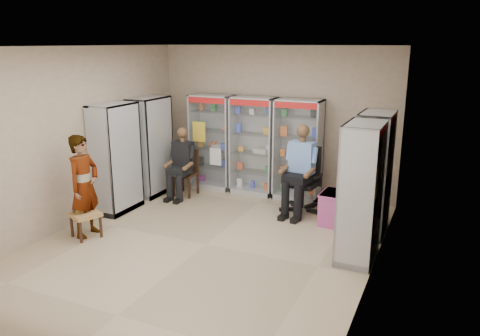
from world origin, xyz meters
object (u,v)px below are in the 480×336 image
at_px(cabinet_left_near, 116,158).
at_px(cabinet_back_right, 298,150).
at_px(office_chair, 302,180).
at_px(cabinet_back_left, 212,142).
at_px(cabinet_right_far, 373,174).
at_px(cabinet_right_near, 361,193).
at_px(pink_trunk, 339,209).
at_px(wooden_chair, 185,173).
at_px(seated_shopkeeper, 302,172).
at_px(cabinet_left_far, 151,147).
at_px(cabinet_back_mid, 253,146).
at_px(standing_man, 84,186).
at_px(woven_stool_b, 86,225).
at_px(woven_stool_a, 344,213).

bearing_deg(cabinet_left_near, cabinet_back_right, 125.65).
bearing_deg(office_chair, cabinet_back_left, 169.56).
relative_size(cabinet_back_right, cabinet_left_near, 1.00).
distance_m(cabinet_right_far, cabinet_right_near, 1.10).
bearing_deg(office_chair, pink_trunk, -18.21).
xyz_separation_m(wooden_chair, seated_shopkeeper, (2.47, -0.00, 0.30)).
xyz_separation_m(cabinet_left_far, pink_trunk, (3.92, -0.11, -0.72)).
bearing_deg(cabinet_left_far, cabinet_back_left, 135.00).
bearing_deg(cabinet_back_mid, standing_man, -116.73).
relative_size(seated_shopkeeper, woven_stool_b, 3.68).
distance_m(seated_shopkeeper, woven_stool_b, 3.83).
bearing_deg(cabinet_back_left, cabinet_back_mid, 0.00).
bearing_deg(cabinet_back_mid, office_chair, -28.32).
xyz_separation_m(cabinet_right_far, cabinet_right_near, (0.00, -1.10, 0.00)).
bearing_deg(pink_trunk, seated_shopkeeper, 158.22).
height_order(cabinet_back_left, cabinet_right_far, same).
relative_size(cabinet_back_left, seated_shopkeeper, 1.29).
height_order(cabinet_right_far, cabinet_right_near, same).
bearing_deg(cabinet_back_left, cabinet_left_near, -114.61).
height_order(cabinet_right_near, wooden_chair, cabinet_right_near).
distance_m(cabinet_right_near, woven_stool_a, 1.48).
bearing_deg(cabinet_back_right, cabinet_right_near, -53.84).
relative_size(cabinet_right_near, pink_trunk, 3.40).
relative_size(cabinet_back_right, pink_trunk, 3.40).
bearing_deg(cabinet_left_near, woven_stool_b, 14.96).
bearing_deg(office_chair, cabinet_right_far, -12.12).
relative_size(cabinet_back_right, woven_stool_b, 4.75).
bearing_deg(cabinet_back_left, wooden_chair, -108.90).
xyz_separation_m(pink_trunk, woven_stool_b, (-3.59, -2.22, -0.07)).
height_order(cabinet_left_far, cabinet_left_near, same).
relative_size(cabinet_back_right, cabinet_right_near, 1.00).
relative_size(cabinet_back_mid, standing_man, 1.20).
distance_m(cabinet_back_left, cabinet_left_near, 2.23).
distance_m(wooden_chair, woven_stool_a, 3.36).
bearing_deg(standing_man, seated_shopkeeper, -51.23).
height_order(pink_trunk, standing_man, standing_man).
height_order(cabinet_back_right, woven_stool_a, cabinet_back_right).
relative_size(cabinet_back_mid, seated_shopkeeper, 1.29).
distance_m(wooden_chair, standing_man, 2.51).
height_order(cabinet_back_mid, cabinet_left_near, same).
bearing_deg(pink_trunk, wooden_chair, 174.48).
bearing_deg(woven_stool_a, cabinet_right_near, -69.15).
bearing_deg(cabinet_right_far, pink_trunk, 80.83).
height_order(cabinet_left_near, office_chair, cabinet_left_near).
bearing_deg(standing_man, woven_stool_b, -151.96).
relative_size(woven_stool_a, woven_stool_b, 1.03).
bearing_deg(office_chair, seated_shopkeeper, -83.32).
bearing_deg(cabinet_back_right, woven_stool_a, -41.69).
xyz_separation_m(cabinet_back_right, pink_trunk, (1.09, -1.04, -0.72)).
height_order(cabinet_back_mid, woven_stool_a, cabinet_back_mid).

